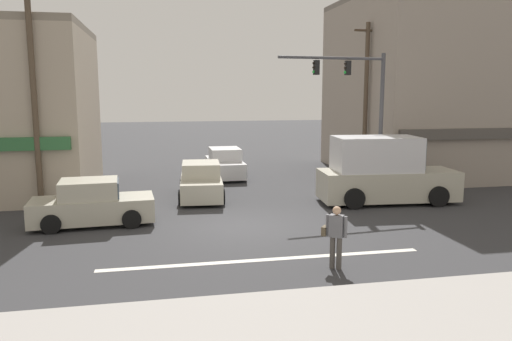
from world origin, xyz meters
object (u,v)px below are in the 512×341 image
Objects in this scene: traffic_light_mast at (362,101)px; sedan_parked_curbside at (201,182)px; pedestrian_foreground_with_bag at (335,233)px; utility_pole_near_left at (34,97)px; box_truck_approaching_near at (383,173)px; sedan_crossing_center at (92,205)px; sedan_crossing_rightbound at (225,164)px; utility_pole_far_right at (366,101)px.

sedan_parked_curbside is at bearing 173.32° from traffic_light_mast.
pedestrian_foreground_with_bag reaches higher than sedan_parked_curbside.
pedestrian_foreground_with_bag is at bearing -42.91° from utility_pole_near_left.
box_truck_approaching_near is 1.37× the size of sedan_crossing_center.
sedan_crossing_rightbound is (1.73, 5.10, 0.00)m from sedan_parked_curbside.
traffic_light_mast is 1.51× the size of sedan_crossing_rightbound.
sedan_parked_curbside is at bearing 9.51° from utility_pole_near_left.
sedan_crossing_center is (-5.80, -8.68, 0.00)m from sedan_crossing_rightbound.
sedan_crossing_center is (-10.98, -2.77, -3.46)m from traffic_light_mast.
utility_pole_near_left is 5.04× the size of pedestrian_foreground_with_bag.
sedan_parked_curbside and sedan_crossing_rightbound have the same top height.
utility_pole_far_right is 9.54m from sedan_parked_curbside.
traffic_light_mast is at bearing 1.06° from utility_pole_near_left.
box_truck_approaching_near reaches higher than sedan_crossing_rightbound.
sedan_parked_curbside is 5.38m from sedan_crossing_rightbound.
utility_pole_far_right is at bearing -20.63° from sedan_crossing_rightbound.
utility_pole_near_left is at bearing 137.09° from pedestrian_foreground_with_bag.
traffic_light_mast is 7.77m from sedan_parked_curbside.
utility_pole_far_right is (14.83, 3.58, -0.25)m from utility_pole_near_left.
traffic_light_mast is 10.07m from pedestrian_foreground_with_bag.
box_truck_approaching_near is 3.44× the size of pedestrian_foreground_with_bag.
sedan_parked_curbside is 0.73× the size of box_truck_approaching_near.
utility_pole_far_right is 1.28× the size of traffic_light_mast.
sedan_parked_curbside is (-6.90, 0.81, -3.46)m from traffic_light_mast.
traffic_light_mast is at bearing -116.15° from utility_pole_far_right.
pedestrian_foreground_with_bag reaches higher than sedan_crossing_center.
sedan_crossing_rightbound is at bearing 93.64° from pedestrian_foreground_with_bag.
utility_pole_far_right reaches higher than traffic_light_mast.
utility_pole_near_left is at bearing -166.42° from utility_pole_far_right.
utility_pole_far_right is at bearing 25.83° from sedan_crossing_center.
box_truck_approaching_near is at bearing -17.64° from sedan_parked_curbside.
utility_pole_near_left is 4.96m from sedan_crossing_center.
utility_pole_near_left is 2.00× the size of sedan_crossing_center.
utility_pole_far_right is 5.77m from box_truck_approaching_near.
sedan_crossing_center is at bearing -123.77° from sedan_crossing_rightbound.
utility_pole_near_left is 10.73m from sedan_crossing_rightbound.
sedan_crossing_rightbound is at bearing 37.52° from utility_pole_near_left.
sedan_crossing_rightbound is (8.01, 6.15, -3.65)m from utility_pole_near_left.
pedestrian_foreground_with_bag is at bearing -74.21° from sedan_parked_curbside.
box_truck_approaching_near is 8.44m from pedestrian_foreground_with_bag.
sedan_crossing_rightbound and sedan_crossing_center have the same top height.
utility_pole_near_left reaches higher than sedan_crossing_center.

